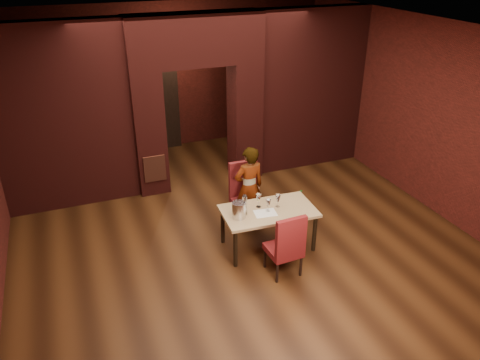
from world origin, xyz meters
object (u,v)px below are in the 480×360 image
(wine_glass_a, at_px, (259,201))
(person_seated, at_px, (249,188))
(chair_near, at_px, (284,243))
(dining_table, at_px, (268,228))
(wine_glass_c, at_px, (278,201))
(water_bottle, at_px, (245,204))
(wine_glass_b, at_px, (268,205))
(potted_plant, at_px, (291,202))
(chair_far, at_px, (247,195))
(wine_bucket, at_px, (239,210))

(wine_glass_a, bearing_deg, person_seated, 82.62)
(chair_near, height_order, person_seated, person_seated)
(dining_table, distance_m, wine_glass_c, 0.46)
(dining_table, distance_m, water_bottle, 0.62)
(wine_glass_b, relative_size, wine_glass_c, 0.96)
(wine_glass_c, relative_size, potted_plant, 0.49)
(person_seated, xyz_separation_m, wine_glass_a, (-0.07, -0.55, 0.06))
(chair_far, bearing_deg, chair_near, -89.93)
(dining_table, height_order, wine_glass_c, wine_glass_c)
(wine_glass_a, height_order, wine_glass_c, wine_glass_a)
(water_bottle, relative_size, potted_plant, 0.76)
(person_seated, bearing_deg, wine_glass_b, 85.99)
(dining_table, xyz_separation_m, wine_glass_b, (-0.02, -0.03, 0.43))
(dining_table, height_order, potted_plant, dining_table)
(chair_near, relative_size, person_seated, 0.70)
(chair_near, height_order, wine_glass_c, chair_near)
(wine_glass_a, bearing_deg, wine_glass_c, -21.08)
(chair_far, xyz_separation_m, wine_glass_c, (0.21, -0.72, 0.23))
(chair_near, height_order, wine_glass_b, chair_near)
(chair_far, bearing_deg, water_bottle, -114.19)
(wine_glass_c, relative_size, water_bottle, 0.65)
(wine_glass_b, bearing_deg, person_seated, 90.92)
(chair_near, relative_size, potted_plant, 2.36)
(wine_glass_b, bearing_deg, chair_near, -93.31)
(wine_glass_b, xyz_separation_m, water_bottle, (-0.35, 0.06, 0.06))
(chair_far, height_order, chair_near, chair_far)
(wine_glass_a, height_order, water_bottle, water_bottle)
(chair_far, bearing_deg, wine_glass_b, -87.95)
(wine_glass_a, height_order, wine_glass_b, wine_glass_a)
(person_seated, xyz_separation_m, potted_plant, (0.84, 0.09, -0.50))
(potted_plant, bearing_deg, water_bottle, -147.74)
(dining_table, relative_size, wine_glass_a, 6.41)
(person_seated, xyz_separation_m, water_bottle, (-0.34, -0.66, 0.11))
(wine_glass_a, relative_size, wine_bucket, 0.89)
(water_bottle, xyz_separation_m, potted_plant, (1.18, 0.75, -0.61))
(person_seated, bearing_deg, potted_plant, -179.03)
(dining_table, xyz_separation_m, potted_plant, (0.80, 0.77, -0.12))
(chair_far, xyz_separation_m, water_bottle, (-0.34, -0.72, 0.29))
(dining_table, xyz_separation_m, wine_bucket, (-0.50, -0.04, 0.45))
(wine_glass_a, xyz_separation_m, water_bottle, (-0.27, -0.11, 0.05))
(wine_glass_b, xyz_separation_m, potted_plant, (0.83, 0.80, -0.55))
(chair_near, xyz_separation_m, wine_glass_c, (0.23, 0.68, 0.27))
(person_seated, height_order, wine_glass_a, person_seated)
(person_seated, relative_size, wine_glass_a, 6.46)
(dining_table, relative_size, wine_glass_c, 6.82)
(dining_table, bearing_deg, wine_glass_c, 14.02)
(chair_far, xyz_separation_m, potted_plant, (0.84, 0.02, -0.32))
(water_bottle, bearing_deg, wine_glass_a, 21.77)
(wine_glass_c, distance_m, wine_bucket, 0.67)
(chair_far, height_order, wine_glass_c, chair_far)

